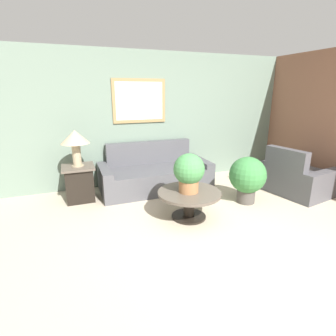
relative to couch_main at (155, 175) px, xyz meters
name	(u,v)px	position (x,y,z in m)	size (l,w,h in m)	color
ground_plane	(252,250)	(0.45, -2.42, -0.28)	(20.00, 20.00, 0.00)	#BCAD93
wall_back	(166,118)	(0.43, 0.51, 1.03)	(7.32, 0.09, 2.60)	slate
wall_right	(325,121)	(3.13, -0.97, 1.02)	(0.06, 4.89, 2.60)	brown
couch_main	(155,175)	(0.00, 0.00, 0.00)	(2.08, 0.95, 0.88)	#4C4C51
armchair	(295,178)	(2.41, -1.13, 0.00)	(1.11, 1.29, 0.88)	#4C4C51
coffee_table	(189,199)	(0.10, -1.37, 0.03)	(0.94, 0.94, 0.42)	black
side_table	(80,183)	(-1.40, -0.08, 0.04)	(0.53, 0.53, 0.62)	black
table_lamp	(75,140)	(-1.40, -0.08, 0.80)	(0.47, 0.47, 0.62)	tan
potted_plant_on_table	(189,172)	(0.08, -1.37, 0.45)	(0.45, 0.45, 0.58)	#9E6B42
potted_plant_floor	(247,177)	(1.26, -1.20, 0.18)	(0.62, 0.62, 0.80)	#4C4742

